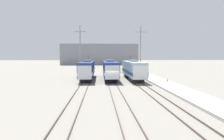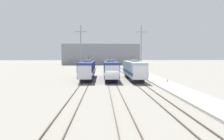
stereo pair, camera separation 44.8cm
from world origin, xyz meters
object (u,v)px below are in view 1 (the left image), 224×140
Objects in this scene: catenary_tower_left at (80,50)px; traffic_cone at (167,80)px; locomotive_center at (110,69)px; locomotive_far_right at (133,70)px; catenary_tower_right at (141,50)px; locomotive_far_left at (87,70)px.

catenary_tower_left is 21.71m from traffic_cone.
locomotive_center is 1.08× the size of locomotive_far_right.
locomotive_far_right is at bearing -113.87° from catenary_tower_right.
locomotive_far_right is (4.96, -1.30, 0.00)m from locomotive_center.
catenary_tower_left reaches higher than locomotive_far_right.
catenary_tower_right is at bearing 31.33° from locomotive_center.
locomotive_far_right is at bearing -7.59° from locomotive_far_left.
traffic_cone is at bearing -23.94° from locomotive_far_left.
catenary_tower_right is (14.41, 0.00, 0.00)m from catenary_tower_left.
locomotive_far_left is 10.01m from locomotive_far_right.
locomotive_far_right is 13.87m from catenary_tower_left.
locomotive_center is at bearing 147.00° from traffic_cone.
catenary_tower_left is at bearing 146.02° from locomotive_center.
traffic_cone is (5.64, -5.59, -1.64)m from locomotive_far_right.
locomotive_center reaches higher than traffic_cone.
traffic_cone is (10.60, -6.88, -1.64)m from locomotive_center.
locomotive_far_left is at bearing -67.71° from catenary_tower_left.
locomotive_center is at bearing -148.67° from catenary_tower_right.
locomotive_far_left is 6.56m from catenary_tower_left.
catenary_tower_left reaches higher than locomotive_far_left.
catenary_tower_right is 23.77× the size of traffic_cone.
locomotive_far_right is at bearing -26.59° from catenary_tower_left.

